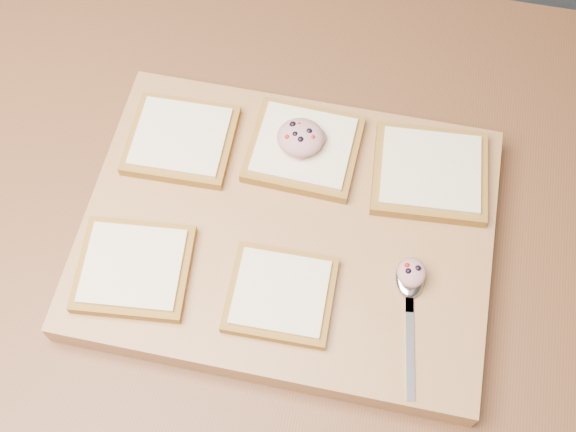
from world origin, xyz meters
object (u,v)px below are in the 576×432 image
(tuna_salad_dollop, at_px, (300,137))
(spoon, at_px, (410,288))
(bread_far_center, at_px, (304,148))
(cutting_board, at_px, (288,232))

(tuna_salad_dollop, height_order, spoon, tuna_salad_dollop)
(bread_far_center, xyz_separation_m, tuna_salad_dollop, (-0.00, -0.00, 0.02))
(bread_far_center, distance_m, tuna_salad_dollop, 0.02)
(bread_far_center, xyz_separation_m, spoon, (0.14, -0.15, -0.00))
(bread_far_center, relative_size, tuna_salad_dollop, 2.39)
(bread_far_center, bearing_deg, spoon, -45.59)
(cutting_board, relative_size, tuna_salad_dollop, 8.39)
(tuna_salad_dollop, relative_size, spoon, 0.35)
(cutting_board, relative_size, spoon, 2.93)
(bread_far_center, height_order, tuna_salad_dollop, tuna_salad_dollop)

